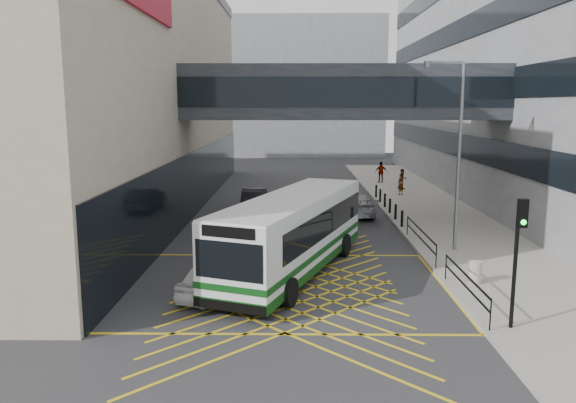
{
  "coord_description": "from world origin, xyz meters",
  "views": [
    {
      "loc": [
        0.28,
        -20.48,
        6.85
      ],
      "look_at": [
        0.0,
        4.0,
        2.6
      ],
      "focal_mm": 35.0,
      "sensor_mm": 36.0,
      "label": 1
    }
  ],
  "objects_px": {
    "car_silver": "(353,204)",
    "street_lamp": "(456,145)",
    "car_white": "(217,276)",
    "car_dark": "(255,199)",
    "pedestrian_b": "(403,179)",
    "traffic_light": "(518,245)",
    "litter_bin": "(475,272)",
    "pedestrian_a": "(401,184)",
    "pedestrian_c": "(381,172)",
    "bus": "(294,232)"
  },
  "relations": [
    {
      "from": "car_white",
      "to": "car_dark",
      "type": "xyz_separation_m",
      "value": [
        0.21,
        16.58,
        0.05
      ]
    },
    {
      "from": "street_lamp",
      "to": "pedestrian_b",
      "type": "distance_m",
      "value": 19.56
    },
    {
      "from": "car_white",
      "to": "street_lamp",
      "type": "distance_m",
      "value": 12.46
    },
    {
      "from": "bus",
      "to": "pedestrian_a",
      "type": "distance_m",
      "value": 20.78
    },
    {
      "from": "litter_bin",
      "to": "pedestrian_c",
      "type": "relative_size",
      "value": 0.47
    },
    {
      "from": "car_silver",
      "to": "bus",
      "type": "bearing_deg",
      "value": 62.65
    },
    {
      "from": "car_white",
      "to": "pedestrian_c",
      "type": "bearing_deg",
      "value": -91.62
    },
    {
      "from": "litter_bin",
      "to": "pedestrian_a",
      "type": "distance_m",
      "value": 21.05
    },
    {
      "from": "bus",
      "to": "pedestrian_c",
      "type": "relative_size",
      "value": 6.5
    },
    {
      "from": "traffic_light",
      "to": "litter_bin",
      "type": "bearing_deg",
      "value": 81.16
    },
    {
      "from": "car_silver",
      "to": "pedestrian_c",
      "type": "height_order",
      "value": "pedestrian_c"
    },
    {
      "from": "pedestrian_b",
      "to": "pedestrian_c",
      "type": "bearing_deg",
      "value": 88.34
    },
    {
      "from": "bus",
      "to": "car_white",
      "type": "bearing_deg",
      "value": -114.18
    },
    {
      "from": "traffic_light",
      "to": "pedestrian_a",
      "type": "xyz_separation_m",
      "value": [
        1.35,
        25.43,
        -1.81
      ]
    },
    {
      "from": "car_silver",
      "to": "litter_bin",
      "type": "relative_size",
      "value": 5.72
    },
    {
      "from": "car_dark",
      "to": "pedestrian_b",
      "type": "height_order",
      "value": "pedestrian_b"
    },
    {
      "from": "pedestrian_c",
      "to": "litter_bin",
      "type": "bearing_deg",
      "value": 86.22
    },
    {
      "from": "bus",
      "to": "car_silver",
      "type": "distance_m",
      "value": 12.62
    },
    {
      "from": "car_dark",
      "to": "traffic_light",
      "type": "bearing_deg",
      "value": 113.18
    },
    {
      "from": "car_dark",
      "to": "pedestrian_c",
      "type": "bearing_deg",
      "value": -131.07
    },
    {
      "from": "car_white",
      "to": "pedestrian_b",
      "type": "relative_size",
      "value": 2.76
    },
    {
      "from": "pedestrian_b",
      "to": "traffic_light",
      "type": "bearing_deg",
      "value": -112.27
    },
    {
      "from": "car_dark",
      "to": "street_lamp",
      "type": "relative_size",
      "value": 0.56
    },
    {
      "from": "car_white",
      "to": "pedestrian_c",
      "type": "relative_size",
      "value": 2.47
    },
    {
      "from": "car_white",
      "to": "street_lamp",
      "type": "xyz_separation_m",
      "value": [
        10.09,
        5.89,
        4.33
      ]
    },
    {
      "from": "car_silver",
      "to": "traffic_light",
      "type": "distance_m",
      "value": 18.63
    },
    {
      "from": "car_silver",
      "to": "street_lamp",
      "type": "relative_size",
      "value": 0.56
    },
    {
      "from": "street_lamp",
      "to": "pedestrian_a",
      "type": "xyz_separation_m",
      "value": [
        0.67,
        16.08,
        -4.08
      ]
    },
    {
      "from": "litter_bin",
      "to": "car_dark",
      "type": "bearing_deg",
      "value": 121.16
    },
    {
      "from": "car_dark",
      "to": "pedestrian_c",
      "type": "distance_m",
      "value": 15.87
    },
    {
      "from": "street_lamp",
      "to": "pedestrian_a",
      "type": "distance_m",
      "value": 16.61
    },
    {
      "from": "bus",
      "to": "pedestrian_a",
      "type": "relative_size",
      "value": 7.29
    },
    {
      "from": "traffic_light",
      "to": "car_silver",
      "type": "bearing_deg",
      "value": 93.55
    },
    {
      "from": "car_dark",
      "to": "traffic_light",
      "type": "relative_size",
      "value": 1.19
    },
    {
      "from": "car_white",
      "to": "car_silver",
      "type": "xyz_separation_m",
      "value": [
        6.46,
        14.83,
        0.05
      ]
    },
    {
      "from": "car_silver",
      "to": "street_lamp",
      "type": "distance_m",
      "value": 10.56
    },
    {
      "from": "car_silver",
      "to": "pedestrian_a",
      "type": "xyz_separation_m",
      "value": [
        4.29,
        7.14,
        0.21
      ]
    },
    {
      "from": "car_dark",
      "to": "car_silver",
      "type": "distance_m",
      "value": 6.49
    },
    {
      "from": "car_dark",
      "to": "car_silver",
      "type": "relative_size",
      "value": 0.99
    },
    {
      "from": "bus",
      "to": "traffic_light",
      "type": "relative_size",
      "value": 2.9
    },
    {
      "from": "car_white",
      "to": "car_dark",
      "type": "bearing_deg",
      "value": -72.63
    },
    {
      "from": "litter_bin",
      "to": "pedestrian_a",
      "type": "relative_size",
      "value": 0.53
    },
    {
      "from": "pedestrian_b",
      "to": "pedestrian_c",
      "type": "distance_m",
      "value": 3.99
    },
    {
      "from": "car_white",
      "to": "car_dark",
      "type": "relative_size",
      "value": 0.92
    },
    {
      "from": "car_silver",
      "to": "traffic_light",
      "type": "xyz_separation_m",
      "value": [
        2.94,
        -18.28,
        2.02
      ]
    },
    {
      "from": "pedestrian_b",
      "to": "pedestrian_c",
      "type": "xyz_separation_m",
      "value": [
        -1.13,
        3.83,
        0.1
      ]
    },
    {
      "from": "traffic_light",
      "to": "street_lamp",
      "type": "height_order",
      "value": "street_lamp"
    },
    {
      "from": "pedestrian_a",
      "to": "street_lamp",
      "type": "bearing_deg",
      "value": 42.69
    },
    {
      "from": "car_dark",
      "to": "traffic_light",
      "type": "xyz_separation_m",
      "value": [
        9.2,
        -20.03,
        2.02
      ]
    },
    {
      "from": "car_white",
      "to": "pedestrian_b",
      "type": "bearing_deg",
      "value": -96.54
    }
  ]
}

